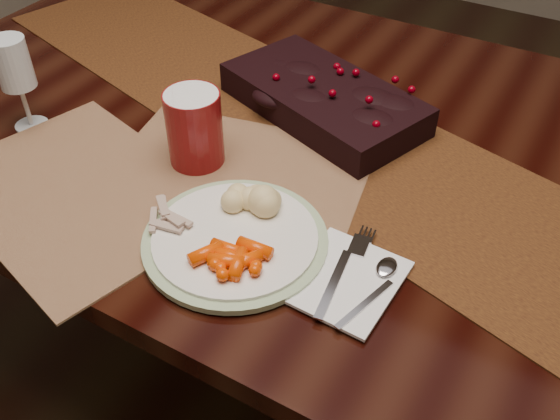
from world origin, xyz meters
The scene contains 15 objects.
floor centered at (0.00, 0.00, 0.00)m, with size 5.00×5.00×0.00m, color black.
dining_table centered at (0.00, 0.00, 0.38)m, with size 1.80×1.00×0.75m, color black.
table_runner centered at (-0.05, 0.00, 0.75)m, with size 1.62×0.33×0.00m, color #3A1E08.
centerpiece centered at (-0.06, 0.06, 0.79)m, with size 0.37×0.19×0.07m, color black, non-canonical shape.
placemat_main centered at (-0.10, -0.18, 0.75)m, with size 0.41×0.30×0.00m, color #8E5D32.
placemat_second centered at (-0.29, -0.33, 0.75)m, with size 0.43×0.32×0.00m, color brown.
dinner_plate centered at (-0.01, -0.31, 0.76)m, with size 0.27×0.27×0.01m, color white.
baby_carrots centered at (0.01, -0.36, 0.78)m, with size 0.10×0.08×0.02m, color #F44001, non-canonical shape.
mashed_potatoes centered at (-0.03, -0.24, 0.79)m, with size 0.09×0.08×0.05m, color tan, non-canonical shape.
turkey_shreds centered at (-0.11, -0.34, 0.78)m, with size 0.07×0.06×0.02m, color beige, non-canonical shape.
napkin centered at (0.15, -0.30, 0.76)m, with size 0.13×0.15×0.01m, color white.
fork centered at (0.14, -0.30, 0.76)m, with size 0.02×0.16×0.00m, color silver, non-canonical shape.
spoon centered at (0.19, -0.31, 0.76)m, with size 0.03×0.14×0.00m, color silver, non-canonical shape.
red_cup centered at (-0.18, -0.18, 0.82)m, with size 0.09×0.09×0.12m, color maroon.
wine_glass centered at (-0.50, -0.24, 0.83)m, with size 0.06×0.06×0.17m, color #AFBDC9, non-canonical shape.
Camera 1 is at (0.36, -0.83, 1.38)m, focal length 40.00 mm.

